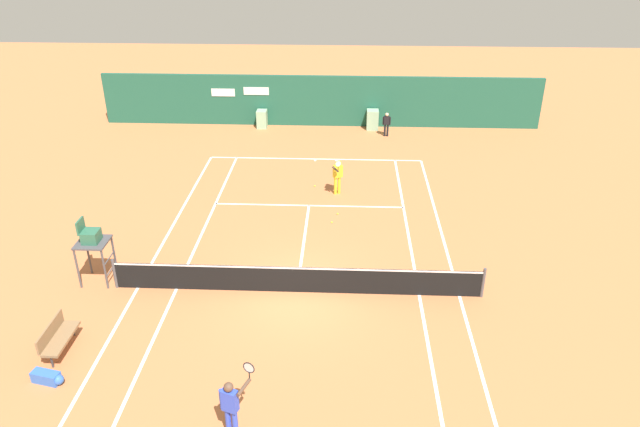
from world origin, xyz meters
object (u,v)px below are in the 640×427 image
object	(u,v)px
equipment_bag	(49,378)
player_on_baseline	(338,174)
player_bench	(57,336)
umpire_chair	(92,241)
tennis_ball_by_sideline	(338,214)
player_near_side	(231,404)
tennis_ball_near_service_line	(332,222)
ball_kid_left_post	(387,123)
tennis_ball_mid_court	(315,186)

from	to	relation	value
equipment_bag	player_on_baseline	xyz separation A→B (m)	(7.40, 12.11, 0.80)
player_bench	equipment_bag	bearing A→B (deg)	12.63
umpire_chair	player_on_baseline	xyz separation A→B (m)	(7.92, 7.24, -0.58)
tennis_ball_by_sideline	player_near_side	bearing A→B (deg)	-101.02
equipment_bag	tennis_ball_near_service_line	xyz separation A→B (m)	(7.23, 9.36, -0.13)
player_near_side	ball_kid_left_post	distance (m)	21.82
player_bench	player_on_baseline	size ratio (longest dim) A/B	0.85
ball_kid_left_post	tennis_ball_near_service_line	bearing A→B (deg)	81.08
umpire_chair	player_on_baseline	world-z (taller)	umpire_chair
tennis_ball_mid_court	player_near_side	bearing A→B (deg)	-94.70
player_bench	player_near_side	distance (m)	6.17
ball_kid_left_post	player_on_baseline	bearing A→B (deg)	77.25
umpire_chair	ball_kid_left_post	xyz separation A→B (m)	(10.48, 14.89, -0.77)
tennis_ball_mid_court	ball_kid_left_post	bearing A→B (deg)	62.64
player_near_side	equipment_bag	bearing A→B (deg)	-176.27
tennis_ball_near_service_line	tennis_ball_mid_court	distance (m)	3.58
tennis_ball_by_sideline	tennis_ball_mid_court	bearing A→B (deg)	111.85
umpire_chair	player_on_baseline	bearing A→B (deg)	132.43
ball_kid_left_post	tennis_ball_mid_court	xyz separation A→B (m)	(-3.59, -6.93, -0.73)
player_bench	tennis_ball_by_sideline	size ratio (longest dim) A/B	22.80
umpire_chair	player_on_baseline	distance (m)	10.75
ball_kid_left_post	tennis_ball_near_service_line	distance (m)	10.78
umpire_chair	equipment_bag	bearing A→B (deg)	6.16
umpire_chair	tennis_ball_near_service_line	distance (m)	9.09
tennis_ball_near_service_line	tennis_ball_mid_court	world-z (taller)	same
player_on_baseline	ball_kid_left_post	xyz separation A→B (m)	(2.55, 7.65, -0.19)
equipment_bag	tennis_ball_near_service_line	world-z (taller)	equipment_bag
player_bench	equipment_bag	size ratio (longest dim) A/B	1.70
equipment_bag	player_near_side	size ratio (longest dim) A/B	0.49
player_on_baseline	tennis_ball_mid_court	xyz separation A→B (m)	(-1.03, 0.72, -0.92)
umpire_chair	tennis_ball_by_sideline	xyz separation A→B (m)	(7.98, 5.25, -1.50)
equipment_bag	tennis_ball_by_sideline	world-z (taller)	equipment_bag
umpire_chair	tennis_ball_near_service_line	xyz separation A→B (m)	(7.76, 4.48, -1.50)
tennis_ball_mid_court	umpire_chair	bearing A→B (deg)	-130.88
tennis_ball_mid_court	tennis_ball_near_service_line	bearing A→B (deg)	-75.94
equipment_bag	umpire_chair	bearing A→B (deg)	96.16
tennis_ball_near_service_line	player_bench	bearing A→B (deg)	-132.96
umpire_chair	player_bench	size ratio (longest dim) A/B	1.49
equipment_bag	ball_kid_left_post	bearing A→B (deg)	63.27
player_on_baseline	tennis_ball_near_service_line	bearing A→B (deg)	60.64
player_on_baseline	tennis_ball_mid_court	size ratio (longest dim) A/B	26.68
tennis_ball_near_service_line	tennis_ball_by_sideline	bearing A→B (deg)	74.02
player_bench	player_on_baseline	bearing A→B (deg)	144.65
tennis_ball_near_service_line	tennis_ball_by_sideline	distance (m)	0.79
player_near_side	umpire_chair	bearing A→B (deg)	151.90
player_near_side	tennis_ball_near_service_line	distance (m)	11.12
umpire_chair	ball_kid_left_post	distance (m)	18.22
player_near_side	ball_kid_left_post	xyz separation A→B (m)	(4.77, 21.29, -0.21)
player_on_baseline	player_near_side	bearing A→B (deg)	54.82
equipment_bag	tennis_ball_near_service_line	distance (m)	11.83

